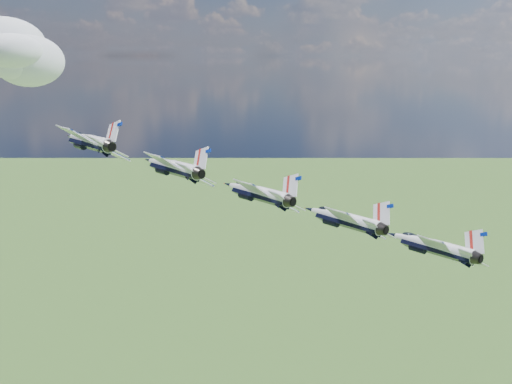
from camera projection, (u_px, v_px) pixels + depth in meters
jet_0 at (88, 141)px, 84.54m from camera, size 12.17×16.28×9.64m
jet_1 at (171, 166)px, 83.82m from camera, size 12.17×16.28×9.64m
jet_2 at (256, 192)px, 83.11m from camera, size 12.17×16.28×9.64m
jet_3 at (342, 218)px, 82.39m from camera, size 12.17×16.28×9.64m
jet_4 at (430, 245)px, 81.67m from camera, size 12.17×16.28×9.64m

